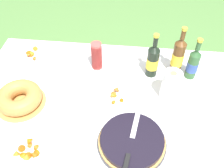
{
  "coord_description": "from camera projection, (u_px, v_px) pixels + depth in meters",
  "views": [
    {
      "loc": [
        0.15,
        -0.95,
        1.84
      ],
      "look_at": [
        0.03,
        0.12,
        0.73
      ],
      "focal_mm": 40.0,
      "sensor_mm": 36.0,
      "label": 1
    }
  ],
  "objects": [
    {
      "name": "berry_tart",
      "position": [
        132.0,
        141.0,
        1.29
      ],
      "size": [
        0.36,
        0.36,
        0.06
      ],
      "color": "#38383D",
      "rests_on": "tablecloth"
    },
    {
      "name": "snack_plate_near",
      "position": [
        113.0,
        97.0,
        1.53
      ],
      "size": [
        0.22,
        0.22,
        0.05
      ],
      "color": "white",
      "rests_on": "tablecloth"
    },
    {
      "name": "garden_table",
      "position": [
        104.0,
        110.0,
        1.54
      ],
      "size": [
        1.67,
        1.16,
        0.67
      ],
      "color": "brown",
      "rests_on": "ground_plane"
    },
    {
      "name": "ground_plane",
      "position": [
        106.0,
        158.0,
        1.99
      ],
      "size": [
        16.0,
        16.0,
        0.0
      ],
      "primitive_type": "plane",
      "color": "#568442"
    },
    {
      "name": "cider_bottle_green",
      "position": [
        193.0,
        64.0,
        1.59
      ],
      "size": [
        0.07,
        0.07,
        0.3
      ],
      "color": "#2D562D",
      "rests_on": "tablecloth"
    },
    {
      "name": "bundt_cake",
      "position": [
        19.0,
        98.0,
        1.47
      ],
      "size": [
        0.3,
        0.3,
        0.1
      ],
      "color": "tan",
      "rests_on": "tablecloth"
    },
    {
      "name": "paper_towel_roll",
      "position": [
        171.0,
        86.0,
        1.47
      ],
      "size": [
        0.11,
        0.11,
        0.2
      ],
      "color": "white",
      "rests_on": "tablecloth"
    },
    {
      "name": "snack_plate_left",
      "position": [
        31.0,
        55.0,
        1.81
      ],
      "size": [
        0.23,
        0.23,
        0.06
      ],
      "color": "white",
      "rests_on": "tablecloth"
    },
    {
      "name": "tablecloth",
      "position": [
        104.0,
        106.0,
        1.51
      ],
      "size": [
        1.68,
        1.17,
        0.1
      ],
      "color": "white",
      "rests_on": "garden_table"
    },
    {
      "name": "serving_knife",
      "position": [
        131.0,
        143.0,
        1.25
      ],
      "size": [
        0.08,
        0.37,
        0.01
      ],
      "rotation": [
        0.0,
        0.0,
        1.43
      ],
      "color": "silver",
      "rests_on": "berry_tart"
    },
    {
      "name": "cider_bottle_amber",
      "position": [
        178.0,
        56.0,
        1.61
      ],
      "size": [
        0.08,
        0.08,
        0.35
      ],
      "color": "brown",
      "rests_on": "tablecloth"
    },
    {
      "name": "snack_plate_right",
      "position": [
        29.0,
        151.0,
        1.27
      ],
      "size": [
        0.23,
        0.23,
        0.06
      ],
      "color": "white",
      "rests_on": "tablecloth"
    },
    {
      "name": "cup_stack",
      "position": [
        97.0,
        56.0,
        1.66
      ],
      "size": [
        0.07,
        0.07,
        0.2
      ],
      "color": "#E04C47",
      "rests_on": "tablecloth"
    },
    {
      "name": "juice_bottle_red",
      "position": [
        153.0,
        60.0,
        1.6
      ],
      "size": [
        0.08,
        0.08,
        0.32
      ],
      "color": "black",
      "rests_on": "tablecloth"
    }
  ]
}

